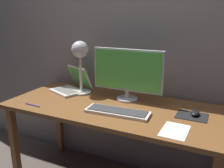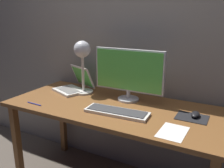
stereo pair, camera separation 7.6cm
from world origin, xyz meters
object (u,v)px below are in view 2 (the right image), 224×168
object	(u,v)px
laptop	(76,84)
pen	(34,104)
monitor	(129,72)
desk_lamp	(82,56)
keyboard_main	(117,112)
mouse	(195,114)

from	to	relation	value
laptop	pen	xyz separation A→B (m)	(-0.07, -0.43, -0.06)
laptop	monitor	bearing A→B (deg)	-1.64
monitor	desk_lamp	xyz separation A→B (m)	(-0.42, -0.01, 0.09)
keyboard_main	laptop	size ratio (longest dim) A/B	1.23
keyboard_main	pen	size ratio (longest dim) A/B	3.20
monitor	keyboard_main	size ratio (longest dim) A/B	1.25
keyboard_main	laptop	bearing A→B (deg)	152.10
monitor	pen	world-z (taller)	monitor
desk_lamp	laptop	bearing A→B (deg)	165.80
mouse	laptop	bearing A→B (deg)	173.98
desk_lamp	mouse	distance (m)	0.99
desk_lamp	mouse	xyz separation A→B (m)	(0.94, -0.08, -0.30)
monitor	desk_lamp	distance (m)	0.43
laptop	pen	bearing A→B (deg)	-98.79
desk_lamp	keyboard_main	bearing A→B (deg)	-30.52
desk_lamp	pen	size ratio (longest dim) A/B	3.16
mouse	keyboard_main	bearing A→B (deg)	-158.77
laptop	pen	size ratio (longest dim) A/B	2.59
laptop	mouse	world-z (taller)	laptop
keyboard_main	mouse	size ratio (longest dim) A/B	4.66
pen	monitor	bearing A→B (deg)	35.59
mouse	desk_lamp	bearing A→B (deg)	174.87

